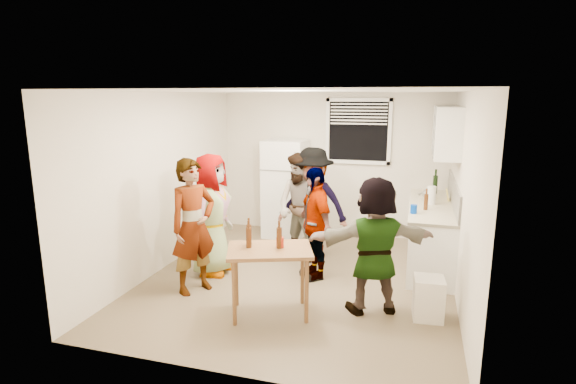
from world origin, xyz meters
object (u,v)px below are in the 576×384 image
(wine_bottle, at_px, (434,193))
(trash_bin, at_px, (429,297))
(guest_black, at_px, (314,276))
(guest_grey, at_px, (214,272))
(guest_back_left, at_px, (301,259))
(blue_cup, at_px, (413,213))
(guest_stripe, at_px, (196,290))
(guest_back_right, at_px, (312,258))
(beer_bottle_counter, at_px, (425,210))
(kettle, at_px, (428,199))
(guest_orange, at_px, (372,310))
(serving_table, at_px, (270,313))
(red_cup, at_px, (280,247))
(refrigerator, at_px, (286,188))
(beer_bottle_table, at_px, (279,248))

(wine_bottle, height_order, trash_bin, wine_bottle)
(guest_black, bearing_deg, guest_grey, -115.12)
(wine_bottle, relative_size, guest_back_left, 0.18)
(blue_cup, height_order, guest_black, blue_cup)
(guest_stripe, relative_size, guest_back_right, 1.00)
(beer_bottle_counter, bearing_deg, kettle, 85.81)
(trash_bin, relative_size, guest_orange, 0.30)
(guest_back_left, bearing_deg, guest_stripe, -101.95)
(blue_cup, bearing_deg, guest_orange, -108.94)
(guest_back_left, bearing_deg, wine_bottle, 54.22)
(guest_stripe, xyz_separation_m, guest_black, (1.36, 0.86, 0.00))
(wine_bottle, xyz_separation_m, guest_orange, (-0.71, -2.56, -0.90))
(wine_bottle, xyz_separation_m, guest_back_right, (-1.77, -1.09, -0.90))
(serving_table, height_order, red_cup, red_cup)
(guest_stripe, bearing_deg, refrigerator, 21.09)
(guest_back_left, bearing_deg, guest_back_right, 52.45)
(guest_grey, distance_m, guest_back_right, 1.53)
(refrigerator, relative_size, beer_bottle_counter, 7.70)
(wine_bottle, bearing_deg, guest_grey, -145.89)
(red_cup, height_order, guest_orange, red_cup)
(guest_back_left, bearing_deg, beer_bottle_counter, 23.67)
(refrigerator, bearing_deg, serving_table, -76.90)
(refrigerator, height_order, red_cup, refrigerator)
(serving_table, relative_size, guest_orange, 0.58)
(beer_bottle_counter, height_order, trash_bin, beer_bottle_counter)
(red_cup, distance_m, guest_black, 1.38)
(red_cup, height_order, guest_back_right, red_cup)
(red_cup, bearing_deg, kettle, 56.30)
(kettle, relative_size, wine_bottle, 0.82)
(kettle, xyz_separation_m, guest_back_right, (-1.67, -0.62, -0.90))
(beer_bottle_counter, relative_size, guest_stripe, 0.13)
(guest_stripe, xyz_separation_m, guest_back_right, (1.17, 1.55, 0.00))
(refrigerator, xyz_separation_m, wine_bottle, (2.50, 0.04, 0.05))
(guest_black, bearing_deg, beer_bottle_table, -42.17)
(refrigerator, xyz_separation_m, serving_table, (0.68, -2.93, -0.85))
(serving_table, height_order, beer_bottle_table, beer_bottle_table)
(beer_bottle_counter, bearing_deg, blue_cup, -122.26)
(blue_cup, distance_m, guest_grey, 2.89)
(kettle, height_order, blue_cup, kettle)
(guest_back_right, bearing_deg, beer_bottle_table, -80.54)
(serving_table, relative_size, guest_stripe, 0.54)
(beer_bottle_table, bearing_deg, guest_stripe, 166.70)
(beer_bottle_counter, distance_m, guest_orange, 1.76)
(red_cup, xyz_separation_m, guest_stripe, (-1.21, 0.27, -0.78))
(serving_table, xyz_separation_m, guest_grey, (-1.16, 0.95, 0.00))
(wine_bottle, relative_size, guest_black, 0.19)
(serving_table, xyz_separation_m, guest_orange, (1.11, 0.41, 0.00))
(beer_bottle_counter, bearing_deg, guest_back_left, -179.10)
(refrigerator, distance_m, beer_bottle_counter, 2.60)
(guest_black, bearing_deg, beer_bottle_counter, 78.70)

